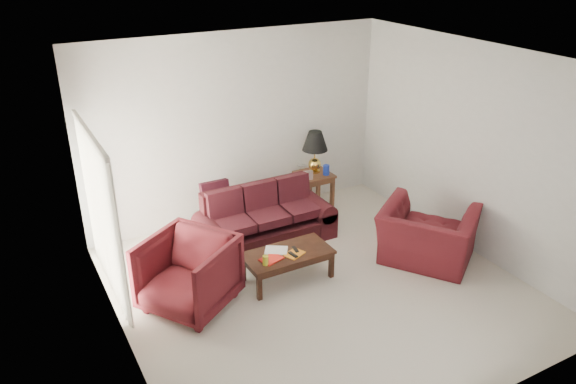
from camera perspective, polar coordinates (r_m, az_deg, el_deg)
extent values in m
plane|color=beige|center=(7.58, 3.14, -9.61)|extent=(5.00, 5.00, 0.00)
cube|color=silver|center=(7.37, -18.51, -2.29)|extent=(0.10, 2.00, 2.16)
cube|color=black|center=(8.52, -7.39, -0.33)|extent=(0.44, 0.22, 0.45)
cube|color=silver|center=(9.19, 2.07, 1.71)|extent=(0.16, 0.08, 0.15)
cylinder|color=#1931A5|center=(9.39, 3.90, 2.25)|extent=(0.13, 0.13, 0.17)
cube|color=#B0B0B5|center=(9.57, 1.44, 2.69)|extent=(0.15, 0.17, 0.05)
imported|color=#471015|center=(7.08, -10.11, -8.18)|extent=(1.42, 1.41, 0.94)
imported|color=#4A1116|center=(8.16, 13.95, -4.31)|extent=(1.62, 1.66, 0.82)
cube|color=red|center=(7.35, -1.70, -6.81)|extent=(0.33, 0.28, 0.02)
cube|color=white|center=(7.54, -1.21, -5.94)|extent=(0.37, 0.35, 0.02)
cube|color=orange|center=(7.46, 0.66, -6.30)|extent=(0.31, 0.27, 0.01)
cube|color=black|center=(7.41, 0.51, -6.37)|extent=(0.07, 0.16, 0.02)
cube|color=black|center=(7.53, 0.76, -5.83)|extent=(0.06, 0.16, 0.02)
cylinder|color=gold|center=(7.22, -2.30, -6.95)|extent=(0.08, 0.08, 0.13)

